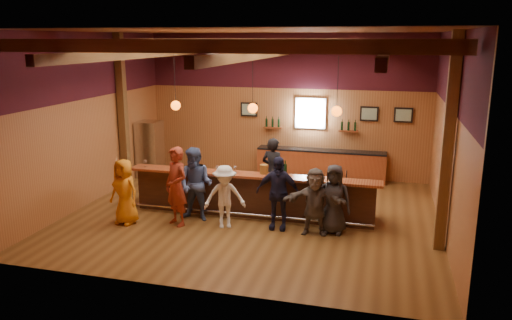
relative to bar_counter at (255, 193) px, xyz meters
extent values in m
plane|color=brown|center=(-0.02, -0.15, -0.52)|extent=(9.00, 9.00, 0.00)
cube|color=brown|center=(-0.02, 3.85, 1.73)|extent=(9.00, 0.04, 4.50)
cube|color=brown|center=(-0.02, -4.15, 1.73)|extent=(9.00, 0.04, 4.50)
cube|color=brown|center=(-4.52, -0.15, 1.73)|extent=(0.04, 8.00, 4.50)
cube|color=brown|center=(4.48, -0.15, 1.73)|extent=(0.04, 8.00, 4.50)
cube|color=brown|center=(-0.02, -0.15, 3.98)|extent=(9.00, 8.00, 0.04)
cube|color=#3D1019|center=(-0.02, 3.83, 3.13)|extent=(9.00, 0.01, 1.70)
cube|color=#3D1019|center=(-4.50, -0.15, 3.13)|extent=(0.01, 8.00, 1.70)
cube|color=#3D1019|center=(4.46, -0.15, 3.13)|extent=(0.01, 8.00, 1.70)
cube|color=#583719|center=(-4.37, 1.35, 1.73)|extent=(0.22, 0.22, 4.50)
cube|color=#583719|center=(4.33, -1.15, 1.73)|extent=(0.22, 0.22, 4.50)
cube|color=#583719|center=(-0.02, -3.15, 3.68)|extent=(8.80, 0.20, 0.25)
cube|color=#583719|center=(-0.02, -1.15, 3.68)|extent=(8.80, 0.20, 0.25)
cube|color=#583719|center=(-0.02, 0.85, 3.68)|extent=(8.80, 0.20, 0.25)
cube|color=#583719|center=(-0.02, 2.85, 3.68)|extent=(8.80, 0.20, 0.25)
cube|color=#583719|center=(-3.02, -0.15, 3.43)|extent=(0.18, 7.80, 0.22)
cube|color=#583719|center=(-0.02, -0.15, 3.43)|extent=(0.18, 7.80, 0.22)
cube|color=#583719|center=(2.98, -0.15, 3.43)|extent=(0.18, 7.80, 0.22)
cube|color=black|center=(-0.02, -0.15, 0.00)|extent=(6.00, 0.60, 1.05)
cube|color=maroon|center=(-0.02, -0.33, 0.56)|extent=(6.30, 0.50, 0.06)
cube|color=black|center=(-0.02, 0.23, 0.40)|extent=(6.00, 0.48, 0.05)
cube|color=black|center=(-0.02, 0.23, -0.07)|extent=(6.00, 0.48, 0.90)
cube|color=silver|center=(1.98, 0.23, 0.36)|extent=(0.45, 0.40, 0.14)
cube|color=silver|center=(2.48, 0.23, 0.36)|extent=(0.45, 0.40, 0.14)
cylinder|color=silver|center=(-0.02, -0.57, -0.37)|extent=(6.00, 0.06, 0.06)
cube|color=maroon|center=(1.18, 3.57, -0.07)|extent=(4.00, 0.50, 0.90)
cube|color=black|center=(1.18, 3.57, 0.40)|extent=(4.00, 0.52, 0.05)
cube|color=silver|center=(0.78, 3.80, 1.53)|extent=(0.95, 0.08, 0.95)
cube|color=white|center=(0.78, 3.75, 1.53)|extent=(0.78, 0.01, 0.78)
cube|color=black|center=(-1.22, 3.79, 1.58)|extent=(0.55, 0.04, 0.45)
cube|color=silver|center=(-1.22, 3.77, 1.58)|extent=(0.45, 0.01, 0.35)
cube|color=black|center=(2.58, 3.79, 1.58)|extent=(0.55, 0.04, 0.45)
cube|color=silver|center=(2.58, 3.77, 1.58)|extent=(0.45, 0.01, 0.35)
cube|color=black|center=(3.58, 3.79, 1.58)|extent=(0.55, 0.04, 0.45)
cube|color=silver|center=(3.58, 3.77, 1.58)|extent=(0.45, 0.01, 0.35)
cube|color=maroon|center=(-0.42, 3.73, 1.03)|extent=(0.60, 0.18, 0.04)
cylinder|color=black|center=(-0.62, 3.73, 1.18)|extent=(0.07, 0.07, 0.26)
cylinder|color=black|center=(-0.42, 3.73, 1.18)|extent=(0.07, 0.07, 0.26)
cylinder|color=black|center=(-0.22, 3.73, 1.18)|extent=(0.07, 0.07, 0.26)
cube|color=maroon|center=(1.98, 3.73, 1.03)|extent=(0.60, 0.18, 0.04)
cylinder|color=black|center=(1.78, 3.73, 1.18)|extent=(0.07, 0.07, 0.26)
cylinder|color=black|center=(1.98, 3.73, 1.18)|extent=(0.07, 0.07, 0.26)
cylinder|color=black|center=(2.18, 3.73, 1.18)|extent=(0.07, 0.07, 0.26)
cylinder|color=black|center=(-2.02, -0.15, 2.80)|extent=(0.01, 0.01, 1.25)
sphere|color=#E6540B|center=(-2.02, -0.15, 2.18)|extent=(0.24, 0.24, 0.24)
cylinder|color=black|center=(-0.02, -0.15, 2.80)|extent=(0.01, 0.01, 1.25)
sphere|color=#E6540B|center=(-0.02, -0.15, 2.18)|extent=(0.24, 0.24, 0.24)
cylinder|color=black|center=(1.98, -0.15, 2.80)|extent=(0.01, 0.01, 1.25)
sphere|color=#E6540B|center=(1.98, -0.15, 2.18)|extent=(0.24, 0.24, 0.24)
cube|color=silver|center=(-4.12, 2.45, 0.38)|extent=(0.70, 0.70, 1.80)
imported|color=orange|center=(-2.82, -1.50, 0.27)|extent=(0.87, 0.66, 1.58)
imported|color=maroon|center=(-1.58, -1.27, 0.42)|extent=(0.82, 0.74, 1.89)
imported|color=#415483|center=(-1.25, -0.86, 0.38)|extent=(0.92, 0.74, 1.81)
imported|color=white|center=(-0.43, -1.14, 0.23)|extent=(1.11, 0.88, 1.50)
imported|color=#1A1B35|center=(0.78, -0.90, 0.35)|extent=(1.02, 0.44, 1.73)
imported|color=#5A4F48|center=(1.66, -1.02, 0.25)|extent=(1.47, 0.59, 1.54)
imported|color=#272629|center=(2.06, -0.83, 0.28)|extent=(0.80, 0.53, 1.60)
imported|color=black|center=(0.28, 0.80, 0.38)|extent=(0.76, 0.60, 1.81)
cylinder|color=olive|center=(0.28, -0.20, 0.70)|extent=(0.21, 0.21, 0.22)
cylinder|color=black|center=(0.73, -0.17, 0.70)|extent=(0.07, 0.07, 0.23)
cylinder|color=black|center=(0.73, -0.17, 0.86)|extent=(0.02, 0.02, 0.08)
cylinder|color=black|center=(0.82, -0.27, 0.73)|extent=(0.08, 0.08, 0.29)
cylinder|color=black|center=(0.82, -0.27, 0.93)|extent=(0.03, 0.03, 0.10)
cylinder|color=silver|center=(-2.84, -0.34, 0.59)|extent=(0.07, 0.07, 0.01)
cylinder|color=silver|center=(-2.84, -0.34, 0.65)|extent=(0.01, 0.01, 0.11)
sphere|color=silver|center=(-2.84, -0.34, 0.74)|extent=(0.08, 0.08, 0.08)
cylinder|color=silver|center=(-1.95, -0.28, 0.59)|extent=(0.06, 0.06, 0.01)
cylinder|color=silver|center=(-1.95, -0.28, 0.64)|extent=(0.01, 0.01, 0.09)
sphere|color=silver|center=(-1.95, -0.28, 0.72)|extent=(0.07, 0.07, 0.07)
cylinder|color=silver|center=(-1.64, -0.36, 0.59)|extent=(0.07, 0.07, 0.01)
cylinder|color=silver|center=(-1.64, -0.36, 0.65)|extent=(0.01, 0.01, 0.10)
sphere|color=silver|center=(-1.64, -0.36, 0.73)|extent=(0.08, 0.08, 0.08)
cylinder|color=silver|center=(-0.89, -0.32, 0.59)|extent=(0.06, 0.06, 0.01)
cylinder|color=silver|center=(-0.89, -0.32, 0.64)|extent=(0.01, 0.01, 0.09)
sphere|color=silver|center=(-0.89, -0.32, 0.71)|extent=(0.07, 0.07, 0.07)
cylinder|color=silver|center=(-0.44, -0.26, 0.59)|extent=(0.07, 0.07, 0.01)
cylinder|color=silver|center=(-0.44, -0.26, 0.64)|extent=(0.01, 0.01, 0.09)
sphere|color=silver|center=(-0.44, -0.26, 0.72)|extent=(0.08, 0.08, 0.08)
cylinder|color=silver|center=(0.65, -0.32, 0.59)|extent=(0.07, 0.07, 0.01)
cylinder|color=silver|center=(0.65, -0.32, 0.65)|extent=(0.01, 0.01, 0.11)
sphere|color=silver|center=(0.65, -0.32, 0.74)|extent=(0.09, 0.09, 0.09)
cylinder|color=silver|center=(1.62, -0.21, 0.59)|extent=(0.07, 0.07, 0.01)
cylinder|color=silver|center=(1.62, -0.21, 0.65)|extent=(0.01, 0.01, 0.10)
sphere|color=silver|center=(1.62, -0.21, 0.73)|extent=(0.08, 0.08, 0.08)
cylinder|color=silver|center=(2.15, -0.38, 0.59)|extent=(0.07, 0.07, 0.01)
cylinder|color=silver|center=(2.15, -0.38, 0.65)|extent=(0.01, 0.01, 0.10)
sphere|color=silver|center=(2.15, -0.38, 0.73)|extent=(0.08, 0.08, 0.08)
camera|label=1|loc=(3.11, -11.64, 3.81)|focal=35.00mm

